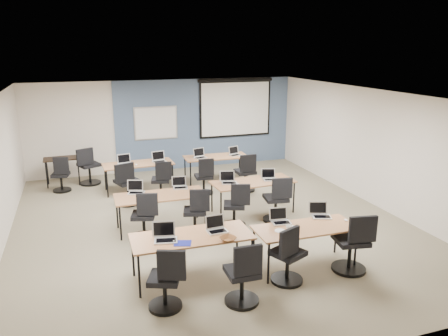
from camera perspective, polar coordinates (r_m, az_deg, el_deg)
name	(u,v)px	position (r m, az deg, el deg)	size (l,w,h in m)	color
floor	(210,223)	(9.40, -1.80, -7.13)	(8.00, 9.00, 0.02)	#6B6354
ceiling	(209,95)	(8.72, -1.95, 9.46)	(8.00, 9.00, 0.02)	white
wall_back	(166,125)	(13.24, -7.65, 5.53)	(8.00, 0.04, 2.70)	beige
wall_front	(329,258)	(5.10, 13.52, -11.42)	(8.00, 0.04, 2.70)	beige
wall_right	(373,147)	(10.80, 18.87, 2.56)	(0.04, 9.00, 2.70)	beige
blue_accent_panel	(206,123)	(13.51, -2.40, 5.85)	(5.50, 0.04, 2.70)	#3D5977
whiteboard	(156,123)	(13.10, -8.89, 5.82)	(1.28, 0.03, 0.98)	#BABEC1
projector_screen	(236,105)	(13.66, 1.52, 8.25)	(2.40, 0.10, 1.82)	black
training_table_front_left	(192,238)	(7.05, -4.23, -9.11)	(1.92, 0.80, 0.73)	brown
training_table_front_right	(306,230)	(7.47, 10.60, -7.93)	(1.73, 0.72, 0.73)	brown
training_table_mid_left	(160,197)	(8.96, -8.30, -3.76)	(1.82, 0.76, 0.73)	#986139
training_table_mid_right	(253,183)	(9.77, 3.80, -1.98)	(1.85, 0.77, 0.73)	#A17642
training_table_back_left	(138,165)	(11.45, -11.13, 0.39)	(1.78, 0.74, 0.73)	brown
training_table_back_right	(216,158)	(11.96, -1.05, 1.32)	(1.73, 0.72, 0.73)	olive
laptop_0	(165,236)	(6.91, -7.72, -8.76)	(0.36, 0.30, 0.27)	silver
mouse_0	(174,242)	(6.83, -6.59, -9.54)	(0.06, 0.09, 0.03)	white
task_chair_0	(167,284)	(6.41, -7.52, -14.80)	(0.51, 0.49, 0.97)	black
laptop_1	(216,227)	(7.16, -0.99, -7.77)	(0.32, 0.27, 0.24)	#A2A2A8
mouse_1	(231,236)	(6.97, 0.95, -8.85)	(0.07, 0.10, 0.04)	white
task_chair_1	(243,279)	(6.47, 2.55, -14.25)	(0.51, 0.51, 0.99)	black
laptop_2	(280,219)	(7.55, 7.34, -6.63)	(0.31, 0.27, 0.24)	#B7B7B7
mouse_2	(294,227)	(7.40, 9.08, -7.58)	(0.06, 0.10, 0.03)	white
task_chair_2	(288,259)	(7.06, 8.33, -11.72)	(0.55, 0.52, 1.00)	black
laptop_3	(320,213)	(7.93, 12.44, -5.77)	(0.33, 0.28, 0.25)	#A5A5AD
mouse_3	(346,220)	(7.86, 15.63, -6.56)	(0.06, 0.09, 0.03)	white
task_chair_3	(353,247)	(7.61, 16.47, -9.93)	(0.57, 0.57, 1.05)	black
laptop_4	(136,190)	(9.14, -11.43, -2.81)	(0.33, 0.28, 0.25)	beige
mouse_4	(147,195)	(8.98, -10.09, -3.43)	(0.05, 0.09, 0.03)	white
task_chair_4	(145,220)	(8.62, -10.31, -6.65)	(0.50, 0.49, 0.98)	black
laptop_5	(180,185)	(9.33, -5.79, -2.23)	(0.30, 0.26, 0.23)	#A8A9B0
mouse_5	(195,190)	(9.13, -3.83, -2.89)	(0.06, 0.10, 0.03)	white
task_chair_5	(196,215)	(8.74, -3.67, -6.15)	(0.49, 0.48, 0.97)	black
laptop_6	(228,180)	(9.61, 0.57, -1.59)	(0.33, 0.28, 0.25)	#AEAEB9
mouse_6	(238,184)	(9.51, 1.85, -2.10)	(0.06, 0.09, 0.03)	white
task_chair_6	(236,209)	(9.04, 1.55, -5.37)	(0.51, 0.48, 0.97)	black
laptop_7	(270,177)	(9.88, 5.98, -1.19)	(0.32, 0.27, 0.24)	#ACACB4
mouse_7	(279,181)	(9.77, 7.21, -1.73)	(0.05, 0.09, 0.03)	white
task_chair_7	(277,203)	(9.38, 6.95, -4.55)	(0.54, 0.54, 1.01)	black
laptop_8	(124,162)	(11.38, -12.88, 0.75)	(0.34, 0.29, 0.26)	#B3B3B5
mouse_8	(136,165)	(11.28, -11.41, 0.44)	(0.06, 0.09, 0.03)	white
task_chair_8	(127,187)	(10.55, -12.52, -2.41)	(0.60, 0.58, 1.05)	black
laptop_9	(159,159)	(11.51, -8.50, 1.15)	(0.34, 0.29, 0.26)	silver
mouse_9	(166,162)	(11.44, -7.57, 0.83)	(0.06, 0.10, 0.03)	white
task_chair_9	(162,183)	(10.81, -8.16, -1.96)	(0.49, 0.49, 0.97)	black
laptop_10	(200,155)	(11.80, -3.19, 1.65)	(0.33, 0.28, 0.25)	silver
mouse_10	(210,159)	(11.62, -1.84, 1.19)	(0.06, 0.10, 0.03)	white
task_chair_10	(204,179)	(11.03, -2.57, -1.49)	(0.47, 0.47, 0.96)	black
laptop_11	(235,153)	(12.06, 1.40, 1.96)	(0.31, 0.26, 0.24)	silver
mouse_11	(240,156)	(11.92, 2.11, 1.56)	(0.07, 0.11, 0.04)	white
task_chair_11	(246,176)	(11.26, 2.86, -1.00)	(0.53, 0.53, 1.01)	black
blue_mousepad	(183,243)	(6.78, -5.43, -9.75)	(0.26, 0.22, 0.01)	navy
snack_bowl	(228,239)	(6.82, 0.54, -9.24)	(0.28, 0.28, 0.07)	brown
snack_plate	(280,231)	(7.23, 7.33, -8.14)	(0.18, 0.18, 0.01)	white
coffee_cup	(289,228)	(7.23, 8.43, -7.82)	(0.07, 0.07, 0.07)	silver
utility_table	(62,161)	(12.50, -20.42, 0.83)	(0.93, 0.51, 0.75)	black
spare_chair_a	(89,169)	(12.35, -17.27, -0.14)	(0.60, 0.57, 1.04)	black
spare_chair_b	(61,177)	(11.97, -20.49, -1.14)	(0.46, 0.46, 0.95)	black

